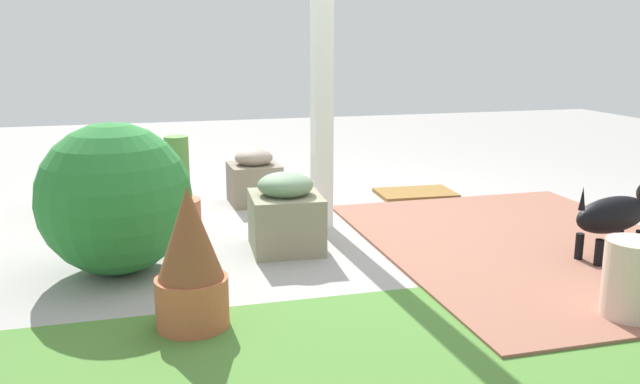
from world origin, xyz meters
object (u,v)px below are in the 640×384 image
(stone_planter_nearest, at_px, (254,178))
(terracotta_pot_broad, at_px, (79,174))
(terracotta_pot_tall, at_px, (179,195))
(doormat, at_px, (415,193))
(porch_pillar, at_px, (322,56))
(dog, at_px, (618,213))
(terracotta_pot_spiky, at_px, (191,261))
(round_shrub, at_px, (115,199))
(ceramic_urn, at_px, (632,280))
(stone_planter_mid, at_px, (286,214))

(stone_planter_nearest, relative_size, terracotta_pot_broad, 0.88)
(terracotta_pot_tall, distance_m, doormat, 1.89)
(porch_pillar, xyz_separation_m, doormat, (-0.94, -0.64, -1.08))
(terracotta_pot_broad, height_order, dog, terracotta_pot_broad)
(terracotta_pot_tall, height_order, terracotta_pot_spiky, terracotta_pot_spiky)
(round_shrub, relative_size, ceramic_urn, 2.19)
(round_shrub, height_order, terracotta_pot_spiky, round_shrub)
(terracotta_pot_broad, xyz_separation_m, doormat, (-2.48, 0.12, -0.27))
(terracotta_pot_broad, distance_m, dog, 3.47)
(porch_pillar, bearing_deg, terracotta_pot_spiky, 55.29)
(terracotta_pot_tall, bearing_deg, round_shrub, 65.40)
(stone_planter_nearest, bearing_deg, terracotta_pot_spiky, 73.44)
(terracotta_pot_spiky, relative_size, ceramic_urn, 1.71)
(porch_pillar, height_order, stone_planter_mid, porch_pillar)
(dog, bearing_deg, terracotta_pot_tall, -29.45)
(terracotta_pot_spiky, height_order, dog, terracotta_pot_spiky)
(porch_pillar, relative_size, doormat, 3.69)
(stone_planter_nearest, distance_m, ceramic_urn, 2.79)
(stone_planter_mid, xyz_separation_m, round_shrub, (0.93, 0.14, 0.19))
(porch_pillar, relative_size, terracotta_pot_spiky, 3.54)
(ceramic_urn, bearing_deg, stone_planter_mid, -47.68)
(terracotta_pot_tall, bearing_deg, stone_planter_mid, 131.28)
(terracotta_pot_tall, xyz_separation_m, terracotta_pot_broad, (0.65, -0.53, 0.07))
(terracotta_pot_broad, xyz_separation_m, dog, (-2.95, 1.83, -0.01))
(terracotta_pot_tall, relative_size, doormat, 1.00)
(porch_pillar, bearing_deg, terracotta_pot_broad, -26.04)
(round_shrub, height_order, dog, round_shrub)
(round_shrub, distance_m, dog, 2.71)
(porch_pillar, relative_size, round_shrub, 2.76)
(dog, xyz_separation_m, ceramic_urn, (0.49, 0.71, -0.09))
(stone_planter_mid, bearing_deg, round_shrub, 8.74)
(stone_planter_mid, bearing_deg, stone_planter_nearest, -90.35)
(ceramic_urn, bearing_deg, terracotta_pot_broad, -45.94)
(stone_planter_mid, bearing_deg, terracotta_pot_tall, -48.72)
(porch_pillar, bearing_deg, terracotta_pot_tall, -14.25)
(round_shrub, height_order, doormat, round_shrub)
(porch_pillar, distance_m, stone_planter_nearest, 1.20)
(round_shrub, height_order, terracotta_pot_broad, round_shrub)
(dog, bearing_deg, doormat, -74.75)
(terracotta_pot_broad, distance_m, ceramic_urn, 3.53)
(doormat, bearing_deg, porch_pillar, 34.33)
(stone_planter_mid, height_order, terracotta_pot_tall, terracotta_pot_tall)
(terracotta_pot_broad, height_order, ceramic_urn, terracotta_pot_broad)
(terracotta_pot_broad, bearing_deg, stone_planter_mid, 135.96)
(stone_planter_mid, height_order, round_shrub, round_shrub)
(terracotta_pot_tall, bearing_deg, terracotta_pot_spiky, 88.52)
(stone_planter_nearest, relative_size, terracotta_pot_tall, 0.69)
(terracotta_pot_tall, distance_m, dog, 2.64)
(stone_planter_mid, xyz_separation_m, terracotta_pot_tall, (0.57, -0.65, 0.00))
(stone_planter_mid, height_order, terracotta_pot_spiky, terracotta_pot_spiky)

